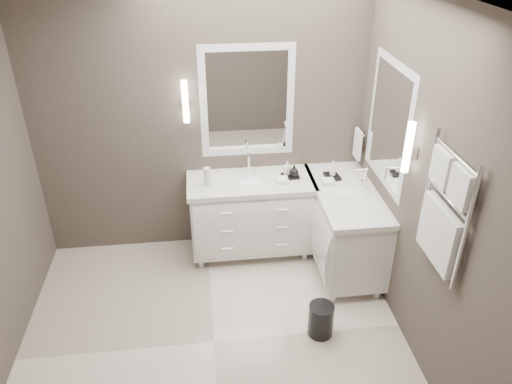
{
  "coord_description": "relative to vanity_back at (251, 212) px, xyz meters",
  "views": [
    {
      "loc": [
        -0.01,
        -3.0,
        3.17
      ],
      "look_at": [
        0.44,
        0.7,
        1.02
      ],
      "focal_mm": 35.0,
      "sensor_mm": 36.0,
      "label": 1
    }
  ],
  "objects": [
    {
      "name": "ceiling",
      "position": [
        -0.45,
        -1.23,
        2.22
      ],
      "size": [
        3.2,
        3.0,
        0.01
      ],
      "primitive_type": "cube",
      "color": "white",
      "rests_on": "wall_back"
    },
    {
      "name": "mirror_right",
      "position": [
        1.14,
        -0.43,
        1.06
      ],
      "size": [
        0.02,
        0.9,
        1.1
      ],
      "color": "white",
      "rests_on": "wall_right"
    },
    {
      "name": "floor",
      "position": [
        -0.45,
        -1.23,
        -0.49
      ],
      "size": [
        3.2,
        3.0,
        0.01
      ],
      "primitive_type": "cube",
      "color": "silver",
      "rests_on": "ground"
    },
    {
      "name": "amenity_tray_back",
      "position": [
        0.39,
        0.01,
        0.38
      ],
      "size": [
        0.17,
        0.13,
        0.03
      ],
      "primitive_type": "cube",
      "rotation": [
        0.0,
        0.0,
        0.04
      ],
      "color": "black",
      "rests_on": "vanity_back"
    },
    {
      "name": "soap_bottle_a",
      "position": [
        0.36,
        0.03,
        0.46
      ],
      "size": [
        0.08,
        0.08,
        0.14
      ],
      "primitive_type": "imported",
      "rotation": [
        0.0,
        0.0,
        0.28
      ],
      "color": "white",
      "rests_on": "amenity_tray_back"
    },
    {
      "name": "soap_bottle_b",
      "position": [
        0.42,
        -0.02,
        0.45
      ],
      "size": [
        0.11,
        0.11,
        0.12
      ],
      "primitive_type": "imported",
      "rotation": [
        0.0,
        0.0,
        0.29
      ],
      "color": "black",
      "rests_on": "amenity_tray_back"
    },
    {
      "name": "mirror_back",
      "position": [
        -0.0,
        0.26,
        1.06
      ],
      "size": [
        0.9,
        0.02,
        1.1
      ],
      "color": "white",
      "rests_on": "wall_back"
    },
    {
      "name": "towel_ladder",
      "position": [
        1.1,
        -1.63,
        0.91
      ],
      "size": [
        0.06,
        0.58,
        0.9
      ],
      "color": "white",
      "rests_on": "wall_right"
    },
    {
      "name": "vanity_back",
      "position": [
        0.0,
        0.0,
        0.0
      ],
      "size": [
        1.24,
        0.59,
        0.97
      ],
      "color": "white",
      "rests_on": "floor"
    },
    {
      "name": "wall_back",
      "position": [
        -0.45,
        0.28,
        0.86
      ],
      "size": [
        3.2,
        0.01,
        2.7
      ],
      "primitive_type": "cube",
      "color": "#473E39",
      "rests_on": "floor"
    },
    {
      "name": "amenity_tray_right",
      "position": [
        0.8,
        -0.05,
        0.38
      ],
      "size": [
        0.15,
        0.19,
        0.03
      ],
      "primitive_type": "cube",
      "rotation": [
        0.0,
        0.0,
        0.12
      ],
      "color": "black",
      "rests_on": "vanity_right"
    },
    {
      "name": "water_bottle",
      "position": [
        -0.42,
        -0.06,
        0.46
      ],
      "size": [
        0.08,
        0.08,
        0.19
      ],
      "primitive_type": "cylinder",
      "rotation": [
        0.0,
        0.0,
        0.21
      ],
      "color": "silver",
      "rests_on": "vanity_back"
    },
    {
      "name": "vanity_right",
      "position": [
        0.88,
        -0.33,
        0.0
      ],
      "size": [
        0.59,
        1.24,
        0.97
      ],
      "color": "white",
      "rests_on": "floor"
    },
    {
      "name": "waste_bin",
      "position": [
        0.45,
        -1.23,
        -0.34
      ],
      "size": [
        0.27,
        0.27,
        0.3
      ],
      "primitive_type": "cylinder",
      "rotation": [
        0.0,
        0.0,
        -0.3
      ],
      "color": "black",
      "rests_on": "floor"
    },
    {
      "name": "wall_front",
      "position": [
        -0.45,
        -2.73,
        0.86
      ],
      "size": [
        3.2,
        0.01,
        2.7
      ],
      "primitive_type": "cube",
      "color": "#473E39",
      "rests_on": "floor"
    },
    {
      "name": "sconce_right",
      "position": [
        1.08,
        -1.01,
        1.11
      ],
      "size": [
        0.06,
        0.06,
        0.4
      ],
      "color": "white",
      "rests_on": "wall_right"
    },
    {
      "name": "wall_right",
      "position": [
        1.15,
        -1.23,
        0.86
      ],
      "size": [
        0.01,
        3.0,
        2.7
      ],
      "primitive_type": "cube",
      "color": "#473E39",
      "rests_on": "floor"
    },
    {
      "name": "towel_bar_corner",
      "position": [
        1.09,
        0.13,
        0.63
      ],
      "size": [
        0.03,
        0.22,
        0.3
      ],
      "color": "white",
      "rests_on": "wall_right"
    },
    {
      "name": "soap_bottle_c",
      "position": [
        0.8,
        -0.05,
        0.47
      ],
      "size": [
        0.07,
        0.08,
        0.15
      ],
      "primitive_type": "imported",
      "rotation": [
        0.0,
        0.0,
        0.33
      ],
      "color": "white",
      "rests_on": "amenity_tray_right"
    },
    {
      "name": "sconce_back",
      "position": [
        -0.58,
        0.2,
        1.11
      ],
      "size": [
        0.06,
        0.06,
        0.4
      ],
      "color": "white",
      "rests_on": "wall_back"
    }
  ]
}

